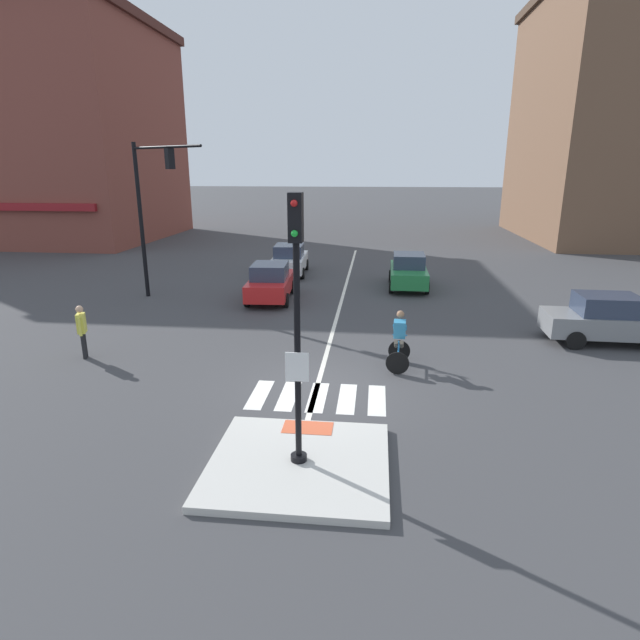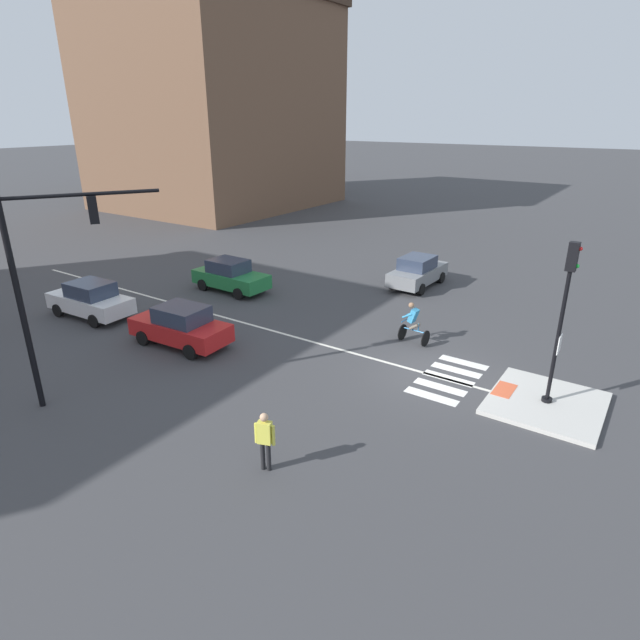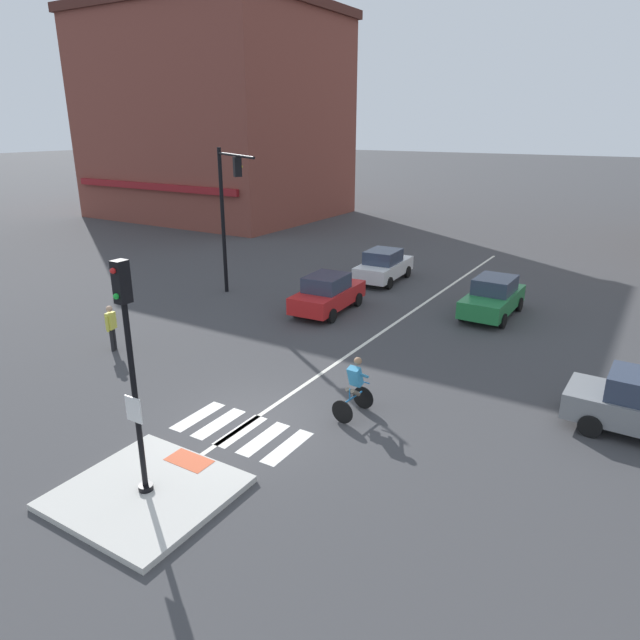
{
  "view_description": "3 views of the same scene",
  "coord_description": "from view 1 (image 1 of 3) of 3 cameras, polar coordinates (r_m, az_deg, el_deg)",
  "views": [
    {
      "loc": [
        1.39,
        -12.64,
        5.66
      ],
      "look_at": [
        -0.35,
        3.15,
        0.96
      ],
      "focal_mm": 29.04,
      "sensor_mm": 36.0,
      "label": 1
    },
    {
      "loc": [
        -15.95,
        -5.97,
        8.58
      ],
      "look_at": [
        -1.3,
        3.97,
        1.61
      ],
      "focal_mm": 29.35,
      "sensor_mm": 36.0,
      "label": 2
    },
    {
      "loc": [
        8.71,
        -10.73,
        7.69
      ],
      "look_at": [
        -0.08,
        3.56,
        1.87
      ],
      "focal_mm": 31.88,
      "sensor_mm": 36.0,
      "label": 3
    }
  ],
  "objects": [
    {
      "name": "crosswalk_stripe_e",
      "position": [
        13.33,
        6.29,
        -8.74
      ],
      "size": [
        0.44,
        1.8,
        0.01
      ],
      "primitive_type": "cube",
      "color": "silver",
      "rests_on": "ground"
    },
    {
      "name": "tactile_pad_front",
      "position": [
        11.64,
        -1.36,
        -11.76
      ],
      "size": [
        1.1,
        0.6,
        0.01
      ],
      "primitive_type": "cube",
      "color": "#DB5B38",
      "rests_on": "traffic_island"
    },
    {
      "name": "crosswalk_stripe_d",
      "position": [
        13.34,
        3.0,
        -8.63
      ],
      "size": [
        0.44,
        1.8,
        0.01
      ],
      "primitive_type": "cube",
      "color": "silver",
      "rests_on": "ground"
    },
    {
      "name": "ground_plane",
      "position": [
        13.92,
        0.01,
        -7.51
      ],
      "size": [
        300.0,
        300.0,
        0.0
      ],
      "primitive_type": "plane",
      "color": "#3D3D3F"
    },
    {
      "name": "car_green_eastbound_far",
      "position": [
        25.62,
        9.72,
        5.33
      ],
      "size": [
        1.89,
        4.13,
        1.64
      ],
      "color": "#237A3D",
      "rests_on": "ground"
    },
    {
      "name": "traffic_island",
      "position": [
        10.55,
        -2.34,
        -15.5
      ],
      "size": [
        3.49,
        3.34,
        0.15
      ],
      "primitive_type": "cube",
      "color": "beige",
      "rests_on": "ground"
    },
    {
      "name": "car_grey_cross_right",
      "position": [
        19.66,
        29.21,
        0.05
      ],
      "size": [
        4.14,
        1.92,
        1.64
      ],
      "color": "slate",
      "rests_on": "ground"
    },
    {
      "name": "lane_centre_line",
      "position": [
        23.38,
        2.47,
        2.46
      ],
      "size": [
        0.14,
        28.0,
        0.01
      ],
      "primitive_type": "cube",
      "color": "silver",
      "rests_on": "ground"
    },
    {
      "name": "signal_pole",
      "position": [
        9.27,
        -2.57,
        1.18
      ],
      "size": [
        0.44,
        0.38,
        5.1
      ],
      "color": "black",
      "rests_on": "traffic_island"
    },
    {
      "name": "pedestrian_at_curb_left",
      "position": [
        17.3,
        -24.77,
        -0.76
      ],
      "size": [
        0.33,
        0.52,
        1.67
      ],
      "color": "black",
      "rests_on": "ground"
    },
    {
      "name": "traffic_light_mast",
      "position": [
        23.72,
        -18.24,
        12.48
      ],
      "size": [
        3.79,
        2.34,
        6.69
      ],
      "color": "black",
      "rests_on": "ground"
    },
    {
      "name": "cyclist",
      "position": [
        15.23,
        8.72,
        -2.04
      ],
      "size": [
        0.75,
        1.14,
        1.68
      ],
      "color": "black",
      "rests_on": "ground"
    },
    {
      "name": "crosswalk_stripe_a",
      "position": [
        13.64,
        -6.66,
        -8.14
      ],
      "size": [
        0.44,
        1.8,
        0.01
      ],
      "primitive_type": "cube",
      "color": "silver",
      "rests_on": "ground"
    },
    {
      "name": "crosswalk_stripe_c",
      "position": [
        13.4,
        -0.27,
        -8.49
      ],
      "size": [
        0.44,
        1.8,
        0.01
      ],
      "primitive_type": "cube",
      "color": "silver",
      "rests_on": "ground"
    },
    {
      "name": "building_corner_left",
      "position": [
        49.17,
        -28.54,
        17.67
      ],
      "size": [
        19.23,
        15.9,
        16.57
      ],
      "color": "brown",
      "rests_on": "ground"
    },
    {
      "name": "car_red_westbound_far",
      "position": [
        22.94,
        -5.48,
        4.2
      ],
      "size": [
        2.02,
        4.19,
        1.64
      ],
      "color": "red",
      "rests_on": "ground"
    },
    {
      "name": "crosswalk_stripe_b",
      "position": [
        13.5,
        -3.49,
        -8.33
      ],
      "size": [
        0.44,
        1.8,
        0.01
      ],
      "primitive_type": "cube",
      "color": "silver",
      "rests_on": "ground"
    },
    {
      "name": "car_white_westbound_distant",
      "position": [
        28.55,
        -3.39,
        6.66
      ],
      "size": [
        2.0,
        4.18,
        1.64
      ],
      "color": "white",
      "rests_on": "ground"
    }
  ]
}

